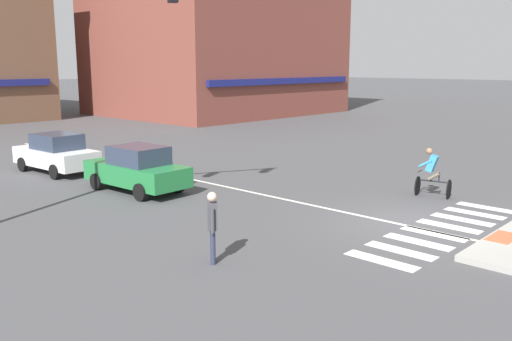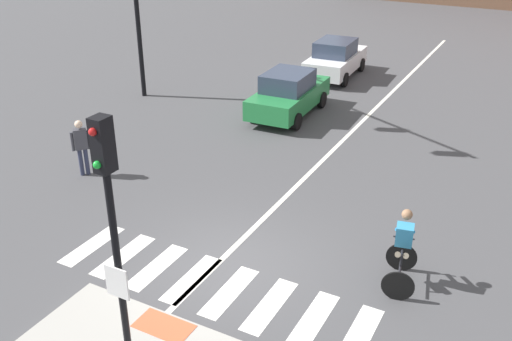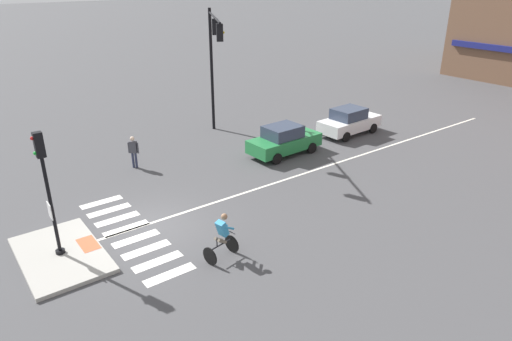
% 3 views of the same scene
% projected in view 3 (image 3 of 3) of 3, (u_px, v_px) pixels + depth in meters
% --- Properties ---
extents(ground_plane, '(300.00, 300.00, 0.00)m').
position_uv_depth(ground_plane, '(149.00, 228.00, 18.01)').
color(ground_plane, '#474749').
extents(traffic_island, '(4.26, 2.64, 0.15)m').
position_uv_depth(traffic_island, '(61.00, 255.00, 16.16)').
color(traffic_island, '#A3A099').
rests_on(traffic_island, ground).
extents(tactile_pad_front, '(1.10, 0.60, 0.01)m').
position_uv_depth(tactile_pad_front, '(88.00, 244.00, 16.66)').
color(tactile_pad_front, '#DB5B38').
rests_on(tactile_pad_front, traffic_island).
extents(signal_pole, '(0.44, 0.38, 4.45)m').
position_uv_depth(signal_pole, '(46.00, 184.00, 15.05)').
color(signal_pole, black).
rests_on(signal_pole, traffic_island).
extents(crosswalk_stripe_a, '(0.44, 1.80, 0.01)m').
position_uv_depth(crosswalk_stripe_a, '(101.00, 202.00, 19.98)').
color(crosswalk_stripe_a, silver).
rests_on(crosswalk_stripe_a, ground).
extents(crosswalk_stripe_b, '(0.44, 1.80, 0.01)m').
position_uv_depth(crosswalk_stripe_b, '(109.00, 210.00, 19.30)').
color(crosswalk_stripe_b, silver).
rests_on(crosswalk_stripe_b, ground).
extents(crosswalk_stripe_c, '(0.44, 1.80, 0.01)m').
position_uv_depth(crosswalk_stripe_c, '(117.00, 219.00, 18.62)').
color(crosswalk_stripe_c, silver).
rests_on(crosswalk_stripe_c, ground).
extents(crosswalk_stripe_d, '(0.44, 1.80, 0.01)m').
position_uv_depth(crosswalk_stripe_d, '(126.00, 228.00, 17.94)').
color(crosswalk_stripe_d, silver).
rests_on(crosswalk_stripe_d, ground).
extents(crosswalk_stripe_e, '(0.44, 1.80, 0.01)m').
position_uv_depth(crosswalk_stripe_e, '(136.00, 239.00, 17.26)').
color(crosswalk_stripe_e, silver).
rests_on(crosswalk_stripe_e, ground).
extents(crosswalk_stripe_f, '(0.44, 1.80, 0.01)m').
position_uv_depth(crosswalk_stripe_f, '(146.00, 250.00, 16.58)').
color(crosswalk_stripe_f, silver).
rests_on(crosswalk_stripe_f, ground).
extents(crosswalk_stripe_g, '(0.44, 1.80, 0.01)m').
position_uv_depth(crosswalk_stripe_g, '(158.00, 262.00, 15.89)').
color(crosswalk_stripe_g, silver).
rests_on(crosswalk_stripe_g, ground).
extents(crosswalk_stripe_h, '(0.44, 1.80, 0.01)m').
position_uv_depth(crosswalk_stripe_h, '(170.00, 275.00, 15.21)').
color(crosswalk_stripe_h, silver).
rests_on(crosswalk_stripe_h, ground).
extents(lane_centre_line, '(0.14, 28.00, 0.01)m').
position_uv_depth(lane_centre_line, '(327.00, 166.00, 23.68)').
color(lane_centre_line, silver).
rests_on(lane_centre_line, ground).
extents(traffic_light_mast, '(5.59, 2.92, 7.29)m').
position_uv_depth(traffic_light_mast, '(214.00, 52.00, 25.59)').
color(traffic_light_mast, black).
rests_on(traffic_light_mast, ground).
extents(car_white_westbound_distant, '(2.00, 4.18, 1.64)m').
position_uv_depth(car_white_westbound_distant, '(349.00, 121.00, 28.03)').
color(car_white_westbound_distant, white).
rests_on(car_white_westbound_distant, ground).
extents(car_green_westbound_far, '(1.96, 4.16, 1.64)m').
position_uv_depth(car_green_westbound_far, '(284.00, 140.00, 24.90)').
color(car_green_westbound_far, '#237A3D').
rests_on(car_green_westbound_far, ground).
extents(cyclist, '(0.86, 1.20, 1.68)m').
position_uv_depth(cyclist, '(222.00, 236.00, 15.79)').
color(cyclist, black).
rests_on(cyclist, ground).
extents(pedestrian_at_curb_left, '(0.40, 0.43, 1.67)m').
position_uv_depth(pedestrian_at_curb_left, '(133.00, 150.00, 23.12)').
color(pedestrian_at_curb_left, '#2D334C').
rests_on(pedestrian_at_curb_left, ground).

